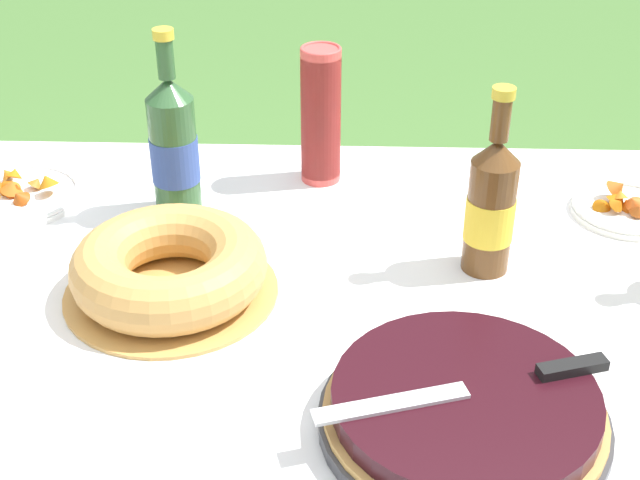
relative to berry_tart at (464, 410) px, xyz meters
name	(u,v)px	position (x,y,z in m)	size (l,w,h in m)	color
garden_table	(295,351)	(-0.22, 0.23, -0.10)	(1.77, 1.13, 0.77)	brown
tablecloth	(294,322)	(-0.22, 0.23, -0.04)	(1.78, 1.14, 0.10)	white
berry_tart	(464,410)	(0.00, 0.00, 0.00)	(0.36, 0.36, 0.06)	#38383D
serving_knife	(489,384)	(0.03, 0.01, 0.04)	(0.37, 0.13, 0.01)	silver
bundt_cake	(169,268)	(-0.41, 0.27, 0.02)	(0.32, 0.32, 0.09)	tan
cup_stack	(321,116)	(-0.20, 0.65, 0.10)	(0.07, 0.07, 0.25)	#E04C47
cider_bottle_green	(174,147)	(-0.44, 0.53, 0.09)	(0.08, 0.08, 0.33)	#2D562D
cider_bottle_amber	(491,206)	(0.07, 0.36, 0.08)	(0.08, 0.08, 0.30)	brown
snack_plate_right	(14,194)	(-0.74, 0.55, -0.02)	(0.23, 0.23, 0.06)	white
snack_plate_far	(626,207)	(0.34, 0.54, -0.02)	(0.19, 0.19, 0.06)	white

